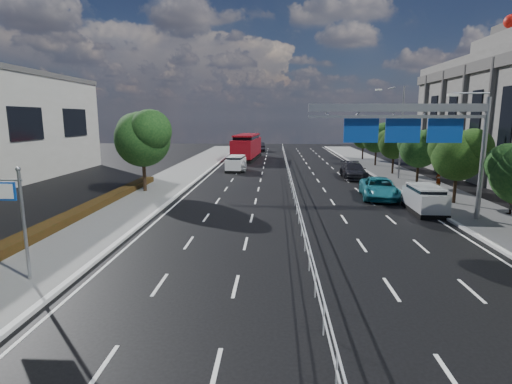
{
  "coord_description": "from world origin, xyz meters",
  "views": [
    {
      "loc": [
        -1.4,
        -13.61,
        6.05
      ],
      "look_at": [
        -2.34,
        5.88,
        2.4
      ],
      "focal_mm": 28.0,
      "sensor_mm": 36.0,
      "label": 1
    }
  ],
  "objects_px": {
    "toilet_sign": "(10,205)",
    "parked_car_teal": "(379,188)",
    "near_car_silver": "(239,165)",
    "near_car_dark": "(259,147)",
    "parked_car_dark": "(354,171)",
    "pedestrian_b": "(511,200)",
    "white_minivan": "(236,164)",
    "pedestrian_a": "(438,179)",
    "silver_minivan": "(425,199)",
    "red_bus": "(247,146)",
    "overhead_gantry": "(417,125)"
  },
  "relations": [
    {
      "from": "toilet_sign",
      "to": "parked_car_teal",
      "type": "distance_m",
      "value": 24.17
    },
    {
      "from": "near_car_silver",
      "to": "parked_car_teal",
      "type": "distance_m",
      "value": 19.43
    },
    {
      "from": "near_car_dark",
      "to": "parked_car_dark",
      "type": "bearing_deg",
      "value": 100.21
    },
    {
      "from": "parked_car_dark",
      "to": "pedestrian_b",
      "type": "height_order",
      "value": "pedestrian_b"
    },
    {
      "from": "white_minivan",
      "to": "parked_car_dark",
      "type": "xyz_separation_m",
      "value": [
        12.36,
        -4.94,
        -0.08
      ]
    },
    {
      "from": "pedestrian_a",
      "to": "pedestrian_b",
      "type": "bearing_deg",
      "value": 60.38
    },
    {
      "from": "silver_minivan",
      "to": "pedestrian_b",
      "type": "height_order",
      "value": "pedestrian_b"
    },
    {
      "from": "red_bus",
      "to": "near_car_silver",
      "type": "bearing_deg",
      "value": -85.29
    },
    {
      "from": "near_car_silver",
      "to": "white_minivan",
      "type": "bearing_deg",
      "value": 38.28
    },
    {
      "from": "white_minivan",
      "to": "near_car_silver",
      "type": "height_order",
      "value": "white_minivan"
    },
    {
      "from": "overhead_gantry",
      "to": "parked_car_teal",
      "type": "bearing_deg",
      "value": 92.11
    },
    {
      "from": "red_bus",
      "to": "pedestrian_b",
      "type": "distance_m",
      "value": 38.5
    },
    {
      "from": "overhead_gantry",
      "to": "near_car_silver",
      "type": "relative_size",
      "value": 2.5
    },
    {
      "from": "white_minivan",
      "to": "parked_car_dark",
      "type": "height_order",
      "value": "white_minivan"
    },
    {
      "from": "red_bus",
      "to": "parked_car_teal",
      "type": "bearing_deg",
      "value": -62.53
    },
    {
      "from": "red_bus",
      "to": "parked_car_dark",
      "type": "height_order",
      "value": "red_bus"
    },
    {
      "from": "overhead_gantry",
      "to": "near_car_dark",
      "type": "height_order",
      "value": "overhead_gantry"
    },
    {
      "from": "overhead_gantry",
      "to": "pedestrian_a",
      "type": "bearing_deg",
      "value": 61.3
    },
    {
      "from": "near_car_silver",
      "to": "parked_car_teal",
      "type": "relative_size",
      "value": 0.74
    },
    {
      "from": "red_bus",
      "to": "parked_car_dark",
      "type": "distance_m",
      "value": 21.96
    },
    {
      "from": "near_car_silver",
      "to": "pedestrian_a",
      "type": "relative_size",
      "value": 2.61
    },
    {
      "from": "overhead_gantry",
      "to": "parked_car_teal",
      "type": "height_order",
      "value": "overhead_gantry"
    },
    {
      "from": "overhead_gantry",
      "to": "pedestrian_b",
      "type": "bearing_deg",
      "value": 11.38
    },
    {
      "from": "white_minivan",
      "to": "pedestrian_a",
      "type": "bearing_deg",
      "value": -26.14
    },
    {
      "from": "toilet_sign",
      "to": "pedestrian_b",
      "type": "relative_size",
      "value": 2.58
    },
    {
      "from": "overhead_gantry",
      "to": "white_minivan",
      "type": "distance_m",
      "value": 25.36
    },
    {
      "from": "overhead_gantry",
      "to": "near_car_dark",
      "type": "bearing_deg",
      "value": 102.55
    },
    {
      "from": "red_bus",
      "to": "near_car_dark",
      "type": "distance_m",
      "value": 14.9
    },
    {
      "from": "near_car_dark",
      "to": "pedestrian_a",
      "type": "distance_m",
      "value": 42.72
    },
    {
      "from": "near_car_dark",
      "to": "pedestrian_a",
      "type": "bearing_deg",
      "value": 105.2
    },
    {
      "from": "toilet_sign",
      "to": "pedestrian_a",
      "type": "xyz_separation_m",
      "value": [
        23.38,
        20.44,
        -2.02
      ]
    },
    {
      "from": "overhead_gantry",
      "to": "white_minivan",
      "type": "relative_size",
      "value": 2.43
    },
    {
      "from": "white_minivan",
      "to": "parked_car_teal",
      "type": "height_order",
      "value": "white_minivan"
    },
    {
      "from": "near_car_dark",
      "to": "pedestrian_b",
      "type": "bearing_deg",
      "value": 102.11
    },
    {
      "from": "silver_minivan",
      "to": "parked_car_teal",
      "type": "relative_size",
      "value": 0.76
    },
    {
      "from": "parked_car_teal",
      "to": "pedestrian_a",
      "type": "height_order",
      "value": "pedestrian_a"
    },
    {
      "from": "silver_minivan",
      "to": "parked_car_teal",
      "type": "xyz_separation_m",
      "value": [
        -1.8,
        4.45,
        -0.08
      ]
    },
    {
      "from": "red_bus",
      "to": "silver_minivan",
      "type": "bearing_deg",
      "value": -62.66
    },
    {
      "from": "parked_car_dark",
      "to": "pedestrian_a",
      "type": "height_order",
      "value": "pedestrian_a"
    },
    {
      "from": "near_car_silver",
      "to": "parked_car_teal",
      "type": "xyz_separation_m",
      "value": [
        11.99,
        -15.29,
        0.08
      ]
    },
    {
      "from": "overhead_gantry",
      "to": "parked_car_teal",
      "type": "distance_m",
      "value": 8.12
    },
    {
      "from": "toilet_sign",
      "to": "near_car_dark",
      "type": "xyz_separation_m",
      "value": [
        6.63,
        59.74,
        -2.15
      ]
    },
    {
      "from": "red_bus",
      "to": "pedestrian_a",
      "type": "bearing_deg",
      "value": -49.27
    },
    {
      "from": "white_minivan",
      "to": "near_car_silver",
      "type": "bearing_deg",
      "value": 45.89
    },
    {
      "from": "toilet_sign",
      "to": "pedestrian_b",
      "type": "bearing_deg",
      "value": 25.14
    },
    {
      "from": "red_bus",
      "to": "parked_car_teal",
      "type": "relative_size",
      "value": 2.22
    },
    {
      "from": "silver_minivan",
      "to": "pedestrian_a",
      "type": "xyz_separation_m",
      "value": [
        4.13,
        8.32,
        0.07
      ]
    },
    {
      "from": "parked_car_teal",
      "to": "white_minivan",
      "type": "bearing_deg",
      "value": 136.27
    },
    {
      "from": "pedestrian_a",
      "to": "pedestrian_b",
      "type": "distance_m",
      "value": 9.11
    },
    {
      "from": "pedestrian_a",
      "to": "white_minivan",
      "type": "bearing_deg",
      "value": -66.24
    }
  ]
}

